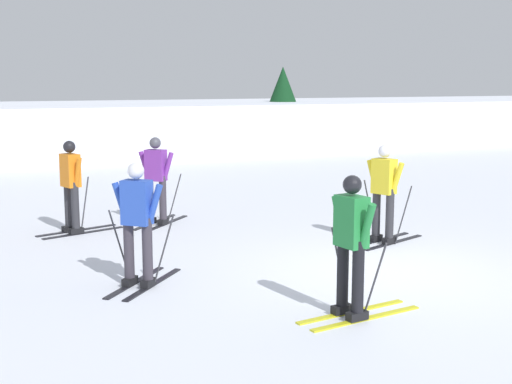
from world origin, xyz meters
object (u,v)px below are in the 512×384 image
skier_green (352,243)px  conifer_far_left (283,100)px  skier_purple (156,178)px  skier_yellow (384,191)px  skier_orange (71,184)px  skier_blue (138,221)px

skier_green → conifer_far_left: bearing=66.0°
skier_purple → skier_yellow: same height
skier_green → skier_orange: (-2.23, 6.03, 0.00)m
skier_yellow → conifer_far_left: size_ratio=0.51×
skier_purple → conifer_far_left: (9.55, 13.90, 1.06)m
skier_orange → skier_purple: same height
skier_purple → skier_yellow: bearing=-44.7°
skier_orange → conifer_far_left: conifer_far_left is taller
skier_orange → conifer_far_left: (11.18, 14.03, 1.06)m
skier_orange → skier_blue: same height
skier_blue → conifer_far_left: conifer_far_left is taller
skier_purple → conifer_far_left: 16.90m
skier_green → skier_purple: 6.19m
skier_purple → skier_green: bearing=-84.5°
skier_green → conifer_far_left: (8.95, 20.07, 1.06)m
skier_orange → skier_green: bearing=-69.8°
skier_orange → skier_blue: size_ratio=1.00×
skier_orange → conifer_far_left: bearing=51.5°
conifer_far_left → skier_purple: bearing=-124.5°
skier_orange → skier_blue: bearing=-86.0°
skier_green → skier_purple: size_ratio=1.00×
skier_purple → skier_yellow: (3.14, -3.10, 0.00)m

